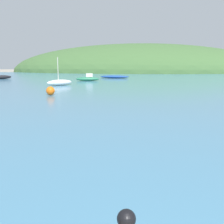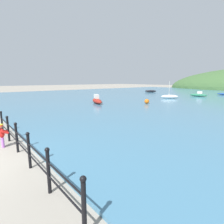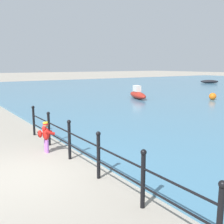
{
  "view_description": "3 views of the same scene",
  "coord_description": "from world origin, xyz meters",
  "px_view_note": "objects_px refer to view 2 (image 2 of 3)",
  "views": [
    {
      "loc": [
        -0.35,
        0.02,
        2.09
      ],
      "look_at": [
        -0.94,
        6.01,
        0.99
      ],
      "focal_mm": 42.0,
      "sensor_mm": 36.0,
      "label": 1
    },
    {
      "loc": [
        6.98,
        0.12,
        2.8
      ],
      "look_at": [
        0.04,
        6.0,
        1.15
      ],
      "focal_mm": 28.0,
      "sensor_mm": 36.0,
      "label": 2
    },
    {
      "loc": [
        6.54,
        -1.7,
        2.78
      ],
      "look_at": [
        -1.68,
        3.91,
        1.01
      ],
      "focal_mm": 42.0,
      "sensor_mm": 36.0,
      "label": 3
    }
  ],
  "objects_px": {
    "child_in_coat": "(1,133)",
    "boat_far_right": "(151,91)",
    "boat_red_dinghy": "(170,97)",
    "mooring_buoy": "(147,101)",
    "boat_green_fishing": "(97,100)",
    "boat_white_sailboat": "(199,95)"
  },
  "relations": [
    {
      "from": "child_in_coat",
      "to": "boat_white_sailboat",
      "type": "xyz_separation_m",
      "value": [
        -4.81,
        29.62,
        -0.22
      ]
    },
    {
      "from": "boat_white_sailboat",
      "to": "child_in_coat",
      "type": "bearing_deg",
      "value": -80.77
    },
    {
      "from": "boat_red_dinghy",
      "to": "boat_green_fishing",
      "type": "xyz_separation_m",
      "value": [
        -2.42,
        -11.88,
        0.06
      ]
    },
    {
      "from": "boat_far_right",
      "to": "mooring_buoy",
      "type": "bearing_deg",
      "value": -53.8
    },
    {
      "from": "boat_green_fishing",
      "to": "mooring_buoy",
      "type": "bearing_deg",
      "value": 46.33
    },
    {
      "from": "child_in_coat",
      "to": "mooring_buoy",
      "type": "distance_m",
      "value": 16.02
    },
    {
      "from": "boat_red_dinghy",
      "to": "mooring_buoy",
      "type": "height_order",
      "value": "boat_red_dinghy"
    },
    {
      "from": "boat_white_sailboat",
      "to": "mooring_buoy",
      "type": "height_order",
      "value": "boat_white_sailboat"
    },
    {
      "from": "child_in_coat",
      "to": "boat_far_right",
      "type": "height_order",
      "value": "child_in_coat"
    },
    {
      "from": "boat_green_fishing",
      "to": "boat_white_sailboat",
      "type": "distance_m",
      "value": 18.94
    },
    {
      "from": "boat_red_dinghy",
      "to": "boat_far_right",
      "type": "relative_size",
      "value": 1.03
    },
    {
      "from": "boat_red_dinghy",
      "to": "boat_green_fishing",
      "type": "bearing_deg",
      "value": -101.49
    },
    {
      "from": "boat_green_fishing",
      "to": "boat_red_dinghy",
      "type": "bearing_deg",
      "value": 78.51
    },
    {
      "from": "boat_white_sailboat",
      "to": "mooring_buoy",
      "type": "distance_m",
      "value": 14.26
    },
    {
      "from": "boat_far_right",
      "to": "mooring_buoy",
      "type": "height_order",
      "value": "mooring_buoy"
    },
    {
      "from": "child_in_coat",
      "to": "boat_far_right",
      "type": "relative_size",
      "value": 0.4
    },
    {
      "from": "boat_red_dinghy",
      "to": "boat_far_right",
      "type": "distance_m",
      "value": 14.32
    },
    {
      "from": "mooring_buoy",
      "to": "boat_red_dinghy",
      "type": "bearing_deg",
      "value": 102.4
    },
    {
      "from": "boat_red_dinghy",
      "to": "boat_green_fishing",
      "type": "height_order",
      "value": "boat_red_dinghy"
    },
    {
      "from": "boat_red_dinghy",
      "to": "boat_far_right",
      "type": "height_order",
      "value": "boat_red_dinghy"
    },
    {
      "from": "boat_green_fishing",
      "to": "boat_far_right",
      "type": "bearing_deg",
      "value": 111.45
    },
    {
      "from": "boat_green_fishing",
      "to": "mooring_buoy",
      "type": "relative_size",
      "value": 6.01
    }
  ]
}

